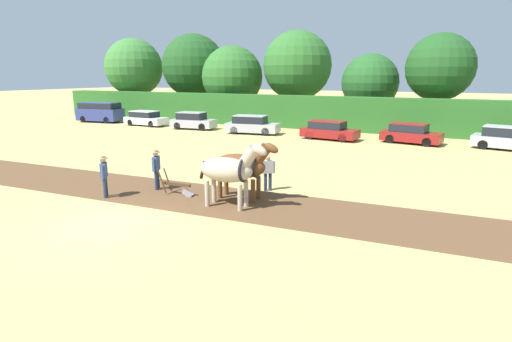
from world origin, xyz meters
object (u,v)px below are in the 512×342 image
at_px(tree_left, 194,66).
at_px(farmer_onlooker_left, 104,173).
at_px(tree_center, 297,66).
at_px(plow, 179,188).
at_px(draft_horse_lead_left, 229,170).
at_px(parked_car_center, 252,125).
at_px(parked_car_left, 146,119).
at_px(parked_car_center_left, 193,121).
at_px(tree_far_left, 134,67).
at_px(tree_right, 440,67).
at_px(farmer_beside_team, 268,171).
at_px(farmer_at_plow, 156,166).
at_px(tree_center_left, 232,77).
at_px(draft_horse_lead_right, 242,166).
at_px(parked_car_right, 410,134).
at_px(parked_car_far_right, 507,139).
at_px(tree_center_right, 370,83).
at_px(parked_van, 100,112).
at_px(parked_car_center_right, 329,130).

bearing_deg(tree_left, farmer_onlooker_left, -61.11).
relative_size(tree_center, plow, 6.03).
distance_m(draft_horse_lead_left, parked_car_center, 19.48).
height_order(parked_car_left, parked_car_center_left, parked_car_center_left).
bearing_deg(tree_far_left, parked_car_left, -43.33).
height_order(tree_right, parked_car_center, tree_right).
bearing_deg(farmer_beside_team, tree_left, -175.90).
bearing_deg(plow, farmer_at_plow, 165.13).
relative_size(tree_center_left, tree_center, 0.86).
bearing_deg(draft_horse_lead_right, tree_center, 102.84).
bearing_deg(draft_horse_lead_left, parked_car_right, 72.61).
relative_size(draft_horse_lead_right, parked_car_far_right, 0.65).
height_order(tree_center_left, tree_center, tree_center).
height_order(tree_center, draft_horse_lead_right, tree_center).
xyz_separation_m(farmer_onlooker_left, parked_car_far_right, (15.64, 19.85, -0.27)).
distance_m(tree_far_left, farmer_at_plow, 36.64).
xyz_separation_m(tree_center_right, draft_horse_lead_left, (0.66, -28.71, -2.72)).
xyz_separation_m(tree_center, parked_van, (-18.42, -9.84, -4.77)).
bearing_deg(plow, farmer_onlooker_left, -151.62).
height_order(draft_horse_lead_left, parked_van, draft_horse_lead_left).
bearing_deg(parked_car_far_right, farmer_onlooker_left, -116.93).
distance_m(tree_center, farmer_beside_team, 27.25).
bearing_deg(parked_car_center, tree_center, 81.35).
relative_size(farmer_beside_team, parked_van, 0.31).
xyz_separation_m(draft_horse_lead_right, parked_car_center_left, (-14.31, 16.79, -0.61)).
relative_size(tree_center_right, farmer_at_plow, 3.97).
bearing_deg(parked_car_center_left, tree_right, 15.72).
relative_size(tree_far_left, plow, 5.99).
relative_size(tree_far_left, tree_left, 0.97).
xyz_separation_m(tree_far_left, tree_center_left, (13.74, 0.70, -1.12)).
bearing_deg(farmer_beside_team, parked_car_center_left, -172.21).
distance_m(draft_horse_lead_left, farmer_at_plow, 4.11).
height_order(parked_car_center, parked_car_center_right, parked_car_center).
xyz_separation_m(tree_far_left, parked_van, (2.81, -8.50, -4.74)).
xyz_separation_m(tree_far_left, parked_car_left, (9.25, -8.73, -5.11)).
xyz_separation_m(parked_car_right, parked_car_far_right, (6.03, 0.17, 0.04)).
bearing_deg(parked_car_left, parked_car_far_right, 2.57).
distance_m(farmer_onlooker_left, parked_car_left, 24.33).
relative_size(tree_center, parked_car_center_left, 2.23).
bearing_deg(tree_right, draft_horse_lead_right, -102.57).
height_order(tree_left, farmer_beside_team, tree_left).
bearing_deg(parked_van, parked_car_center, -10.17).
xyz_separation_m(farmer_onlooker_left, parked_car_left, (-14.96, 19.19, -0.31)).
distance_m(tree_center, parked_car_left, 16.46).
height_order(draft_horse_lead_left, parked_car_right, draft_horse_lead_left).
xyz_separation_m(tree_center_left, parked_car_center_left, (1.22, -9.51, -3.93)).
height_order(tree_left, parked_car_center_left, tree_left).
bearing_deg(parked_car_center, parked_car_left, 169.93).
xyz_separation_m(parked_car_center, parked_car_right, (12.61, 0.81, -0.05)).
xyz_separation_m(farmer_onlooker_left, parked_car_center_left, (-9.24, 19.11, -0.26)).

